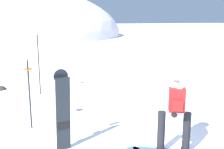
# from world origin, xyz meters

# --- Properties ---
(snowboarder_main) EXTENTS (1.62, 1.07, 1.71)m
(snowboarder_main) POSITION_xyz_m (-0.06, -0.12, 0.92)
(snowboarder_main) COLOR blue
(snowboarder_main) RESTS_ON ground
(spare_snowboard) EXTENTS (0.28, 0.16, 1.66)m
(spare_snowboard) POSITION_xyz_m (-1.97, 0.88, 0.84)
(spare_snowboard) COLOR black
(spare_snowboard) RESTS_ON ground
(piste_marker_near) EXTENTS (0.20, 0.20, 1.71)m
(piste_marker_near) POSITION_xyz_m (-2.42, 2.31, 0.98)
(piste_marker_near) COLOR black
(piste_marker_near) RESTS_ON ground
(piste_marker_far) EXTENTS (0.20, 0.20, 2.12)m
(piste_marker_far) POSITION_xyz_m (-1.74, 5.25, 1.20)
(piste_marker_far) COLOR black
(piste_marker_far) RESTS_ON ground
(rock_mid) EXTENTS (0.43, 0.36, 0.30)m
(rock_mid) POSITION_xyz_m (-3.03, 6.42, 0.00)
(rock_mid) COLOR #383333
(rock_mid) RESTS_ON ground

